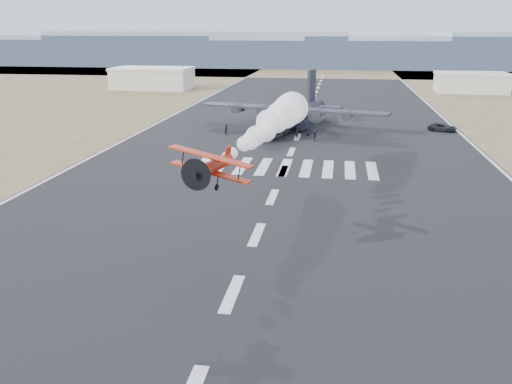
% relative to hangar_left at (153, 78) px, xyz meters
% --- Properties ---
extents(scrub_far, '(500.00, 80.00, 0.00)m').
position_rel_hangar_left_xyz_m(scrub_far, '(52.00, 85.00, -3.41)').
color(scrub_far, brown).
rests_on(scrub_far, ground).
extents(runway_markings, '(60.00, 260.00, 0.01)m').
position_rel_hangar_left_xyz_m(runway_markings, '(52.00, -85.00, -3.40)').
color(runway_markings, silver).
rests_on(runway_markings, ground).
extents(ridge_seg_b, '(150.00, 50.00, 15.00)m').
position_rel_hangar_left_xyz_m(ridge_seg_b, '(-78.00, 115.00, 4.09)').
color(ridge_seg_b, '#8392A7').
rests_on(ridge_seg_b, ground).
extents(ridge_seg_c, '(150.00, 50.00, 17.00)m').
position_rel_hangar_left_xyz_m(ridge_seg_c, '(-13.00, 115.00, 5.09)').
color(ridge_seg_c, '#8392A7').
rests_on(ridge_seg_c, ground).
extents(ridge_seg_d, '(150.00, 50.00, 13.00)m').
position_rel_hangar_left_xyz_m(ridge_seg_d, '(52.00, 115.00, 3.09)').
color(ridge_seg_d, '#8392A7').
rests_on(ridge_seg_d, ground).
extents(ridge_seg_e, '(150.00, 50.00, 15.00)m').
position_rel_hangar_left_xyz_m(ridge_seg_e, '(117.00, 115.00, 4.09)').
color(ridge_seg_e, '#8392A7').
rests_on(ridge_seg_e, ground).
extents(hangar_left, '(24.50, 14.50, 6.70)m').
position_rel_hangar_left_xyz_m(hangar_left, '(0.00, 0.00, 0.00)').
color(hangar_left, '#BAB7A5').
rests_on(hangar_left, ground).
extents(hangar_right, '(20.50, 12.50, 5.90)m').
position_rel_hangar_left_xyz_m(hangar_right, '(98.00, 5.00, -0.40)').
color(hangar_right, '#BAB7A5').
rests_on(hangar_right, ground).
extents(aerobatic_biplane, '(6.78, 6.13, 3.08)m').
position_rel_hangar_left_xyz_m(aerobatic_biplane, '(49.72, -128.85, 5.12)').
color(aerobatic_biplane, '#B3290B').
extents(smoke_trail, '(5.65, 31.19, 4.26)m').
position_rel_hangar_left_xyz_m(smoke_trail, '(52.54, -103.11, 5.34)').
color(smoke_trail, white).
extents(transport_aircraft, '(36.14, 29.54, 10.55)m').
position_rel_hangar_left_xyz_m(transport_aircraft, '(50.77, -64.97, -0.69)').
color(transport_aircraft, black).
rests_on(transport_aircraft, ground).
extents(support_vehicle, '(5.78, 4.19, 1.46)m').
position_rel_hangar_left_xyz_m(support_vehicle, '(78.51, -62.98, -2.68)').
color(support_vehicle, black).
rests_on(support_vehicle, ground).
extents(crew_a, '(0.74, 0.72, 1.56)m').
position_rel_hangar_left_xyz_m(crew_a, '(46.08, -71.94, -2.63)').
color(crew_a, black).
rests_on(crew_a, ground).
extents(crew_b, '(0.67, 0.93, 1.75)m').
position_rel_hangar_left_xyz_m(crew_b, '(38.88, -71.76, -2.53)').
color(crew_b, black).
rests_on(crew_b, ground).
extents(crew_c, '(1.10, 1.33, 1.87)m').
position_rel_hangar_left_xyz_m(crew_c, '(55.22, -75.68, -2.47)').
color(crew_c, black).
rests_on(crew_c, ground).
extents(crew_d, '(0.96, 0.49, 1.63)m').
position_rel_hangar_left_xyz_m(crew_d, '(45.01, -74.09, -2.59)').
color(crew_d, black).
rests_on(crew_d, ground).
extents(crew_e, '(0.54, 0.82, 1.62)m').
position_rel_hangar_left_xyz_m(crew_e, '(53.74, -71.15, -2.60)').
color(crew_e, black).
rests_on(crew_e, ground).
extents(crew_f, '(0.57, 1.72, 1.85)m').
position_rel_hangar_left_xyz_m(crew_f, '(49.51, -72.48, -2.48)').
color(crew_f, black).
rests_on(crew_f, ground).
extents(crew_g, '(0.87, 0.86, 1.85)m').
position_rel_hangar_left_xyz_m(crew_g, '(52.06, -74.55, -2.48)').
color(crew_g, black).
rests_on(crew_g, ground).
extents(crew_h, '(0.68, 0.96, 1.81)m').
position_rel_hangar_left_xyz_m(crew_h, '(48.25, -68.78, -2.50)').
color(crew_h, black).
rests_on(crew_h, ground).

